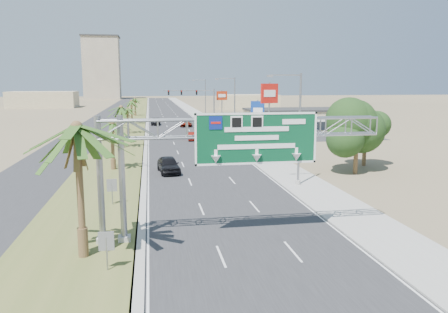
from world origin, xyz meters
TOP-DOWN VIEW (x-y plane):
  - road at (0.00, 110.00)m, footprint 12.00×300.00m
  - sidewalk_right at (8.50, 110.00)m, footprint 4.00×300.00m
  - median_grass at (-10.00, 110.00)m, footprint 7.00×300.00m
  - opposing_road at (-17.00, 110.00)m, footprint 8.00×300.00m
  - sign_gantry at (-1.06, 9.93)m, footprint 16.75×1.24m
  - palm_near at (-9.20, 8.00)m, footprint 5.70×5.70m
  - palm_row_b at (-9.50, 32.00)m, footprint 3.99×3.99m
  - palm_row_c at (-9.50, 48.00)m, footprint 3.99×3.99m
  - palm_row_d at (-9.50, 66.00)m, footprint 3.99×3.99m
  - palm_row_e at (-9.50, 85.00)m, footprint 3.99×3.99m
  - palm_row_f at (-9.50, 110.00)m, footprint 3.99×3.99m
  - streetlight_near at (7.30, 22.00)m, footprint 3.27×0.44m
  - streetlight_mid at (7.30, 52.00)m, footprint 3.27×0.44m
  - streetlight_far at (7.30, 88.00)m, footprint 3.27×0.44m
  - signal_mast at (5.17, 71.97)m, footprint 10.28×0.71m
  - store_building at (22.00, 66.00)m, footprint 18.00×10.00m
  - oak_near at (15.00, 26.00)m, footprint 4.50×4.50m
  - oak_far at (18.00, 30.00)m, footprint 3.50×3.50m
  - median_signback_a at (-7.80, 6.00)m, footprint 0.75×0.08m
  - median_signback_b at (-8.50, 18.00)m, footprint 0.75×0.08m
  - tower_distant at (-32.00, 250.00)m, footprint 20.00×16.00m
  - building_distant_left at (-45.00, 160.00)m, footprint 24.00×14.00m
  - building_distant_right at (30.00, 140.00)m, footprint 20.00×12.00m
  - car_left_lane at (-3.79, 29.68)m, footprint 2.47×5.09m
  - car_mid_lane at (1.12, 55.02)m, footprint 1.56×3.98m
  - car_right_lane at (2.00, 78.12)m, footprint 2.87×5.52m
  - car_far at (-4.29, 82.34)m, footprint 2.25×5.00m
  - pole_sign_red_near at (9.06, 37.68)m, footprint 2.36×1.08m
  - pole_sign_blue at (10.25, 48.33)m, footprint 1.95×1.10m
  - pole_sign_red_far at (9.00, 73.29)m, footprint 2.22×0.65m

SIDE VIEW (x-z plane):
  - road at x=0.00m, z-range 0.00..0.02m
  - opposing_road at x=-17.00m, z-range 0.00..0.02m
  - sidewalk_right at x=8.50m, z-range 0.00..0.10m
  - median_grass at x=-10.00m, z-range 0.00..0.12m
  - car_mid_lane at x=1.12m, z-range 0.00..1.29m
  - car_far at x=-4.29m, z-range 0.00..1.42m
  - car_right_lane at x=2.00m, z-range 0.00..1.49m
  - car_left_lane at x=-3.79m, z-range 0.00..1.68m
  - median_signback_a at x=-7.80m, z-range 0.41..2.49m
  - median_signback_b at x=-8.50m, z-range 0.41..2.49m
  - store_building at x=22.00m, z-range 0.00..4.00m
  - building_distant_right at x=30.00m, z-range 0.00..5.00m
  - building_distant_left at x=-45.00m, z-range 0.00..6.00m
  - oak_far at x=18.00m, z-range 1.02..6.62m
  - palm_row_d at x=-9.50m, z-range 1.69..7.14m
  - oak_near at x=15.00m, z-range 1.13..7.93m
  - streetlight_near at x=7.30m, z-range -0.31..9.69m
  - streetlight_mid at x=7.30m, z-range -0.31..9.69m
  - streetlight_far at x=7.30m, z-range -0.31..9.69m
  - palm_row_f at x=-9.50m, z-range 1.83..7.58m
  - pole_sign_blue at x=10.25m, z-range 1.45..8.17m
  - signal_mast at x=5.17m, z-range 0.85..8.85m
  - palm_row_b at x=-9.50m, z-range 1.93..7.87m
  - palm_row_e at x=-9.50m, z-range 2.02..8.16m
  - palm_row_c at x=-9.50m, z-range 2.29..9.04m
  - sign_gantry at x=-1.06m, z-range 2.31..9.81m
  - pole_sign_red_far at x=9.00m, z-range 2.21..9.94m
  - palm_near at x=-9.20m, z-range 2.76..11.11m
  - pole_sign_red_near at x=9.06m, z-range 2.69..11.98m
  - tower_distant at x=-32.00m, z-range 0.00..35.00m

